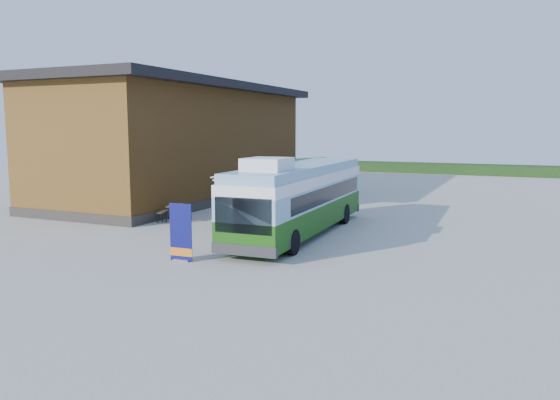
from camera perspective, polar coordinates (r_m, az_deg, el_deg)
The scene contains 10 objects.
ground at distance 23.09m, azimuth -2.69°, elevation -4.08°, with size 100.00×100.00×0.00m, color #BCB7AD.
barn at distance 36.64m, azimuth -10.30°, elevation 5.76°, with size 9.60×21.20×7.50m.
hedge at distance 58.33m, azimuth 22.07°, elevation 2.90°, with size 40.00×3.00×1.00m, color #264419.
bus at distance 23.76m, azimuth 2.09°, elevation 0.39°, with size 2.91×11.62×3.54m.
awning at distance 24.99m, azimuth -2.26°, elevation 2.79°, with size 2.71×4.21×0.51m.
banner at distance 19.41m, azimuth -10.31°, elevation -3.90°, with size 0.89×0.20×2.05m.
picnic_table at distance 27.88m, azimuth -10.98°, elevation -0.93°, with size 1.78×1.68×0.82m.
person_a at distance 31.85m, azimuth -4.67°, elevation 0.76°, with size 0.66×0.43×1.81m, color #999999.
person_b at distance 26.60m, azimuth 4.19°, elevation -0.51°, with size 0.91×0.71×1.86m, color #999999.
slurry_tanker at distance 43.42m, azimuth 2.66°, elevation 3.13°, with size 3.52×5.77×2.29m.
Camera 1 is at (10.31, -20.14, 4.64)m, focal length 35.00 mm.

